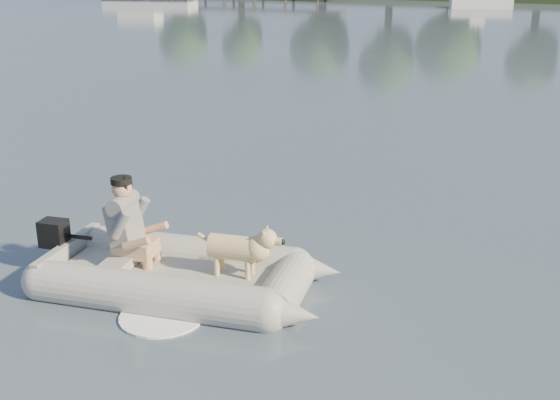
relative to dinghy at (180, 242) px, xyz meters
The scene contains 5 objects.
water 0.75m from the dinghy, 55.93° to the right, with size 160.00×160.00×0.00m, color slate.
dinghy is the anchor object (origin of this frame).
man 0.72m from the dinghy, behind, with size 0.72×0.62×1.07m, color slate, non-canonical shape.
dog 0.65m from the dinghy, 13.80° to the left, with size 0.92×0.33×0.62m, color tan, non-canonical shape.
outboard_motor 1.67m from the dinghy, behind, with size 0.41×0.29×0.78m, color black, non-canonical shape.
Camera 1 is at (3.90, -5.86, 3.68)m, focal length 45.00 mm.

